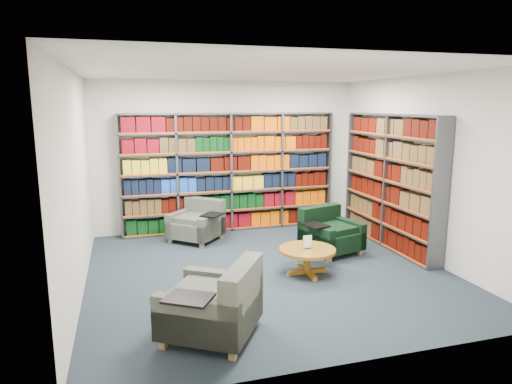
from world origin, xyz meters
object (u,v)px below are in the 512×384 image
object	(u,v)px
coffee_table	(307,254)
chair_teal_front	(218,308)
chair_green_right	(328,234)
chair_teal_left	(198,224)

from	to	relation	value
coffee_table	chair_teal_front	bearing A→B (deg)	-138.19
chair_teal_front	coffee_table	xyz separation A→B (m)	(1.57, 1.40, -0.02)
chair_green_right	coffee_table	bearing A→B (deg)	-130.46
chair_teal_front	coffee_table	distance (m)	2.10
coffee_table	chair_teal_left	bearing A→B (deg)	119.45
chair_green_right	chair_teal_left	bearing A→B (deg)	146.48
chair_teal_left	coffee_table	bearing A→B (deg)	-60.55
chair_teal_left	chair_green_right	size ratio (longest dim) A/B	1.06
chair_green_right	coffee_table	size ratio (longest dim) A/B	1.29
chair_teal_left	chair_green_right	bearing A→B (deg)	-33.52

